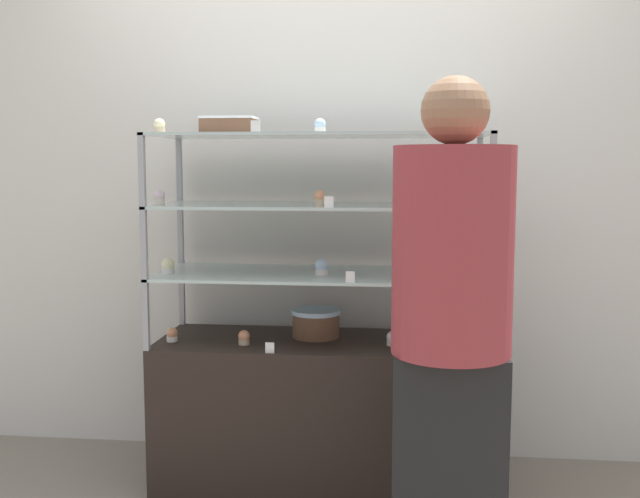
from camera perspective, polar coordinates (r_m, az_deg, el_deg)
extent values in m
plane|color=gray|center=(3.46, 0.00, -17.31)|extent=(20.00, 20.00, 0.00)
cube|color=silver|center=(3.57, 0.72, 4.96)|extent=(8.00, 0.05, 2.60)
cube|color=black|center=(3.34, 0.00, -12.30)|extent=(1.39, 0.53, 0.64)
cube|color=#99999E|center=(3.60, -10.48, -3.36)|extent=(0.02, 0.02, 0.29)
cube|color=#99999E|center=(3.47, 11.82, -3.78)|extent=(0.02, 0.02, 0.29)
cube|color=#99999E|center=(3.13, -13.13, -4.91)|extent=(0.02, 0.02, 0.29)
cube|color=#99999E|center=(2.98, 12.75, -5.50)|extent=(0.02, 0.02, 0.29)
cube|color=#B2C6C1|center=(3.20, 0.00, -1.94)|extent=(1.39, 0.53, 0.01)
cube|color=#99999E|center=(3.56, -10.57, 1.30)|extent=(0.02, 0.02, 0.29)
cube|color=#99999E|center=(3.43, 11.94, 1.07)|extent=(0.02, 0.02, 0.29)
cube|color=#99999E|center=(3.09, -13.27, 0.44)|extent=(0.02, 0.02, 0.29)
cube|color=#99999E|center=(2.93, 12.89, 0.13)|extent=(0.02, 0.02, 0.29)
cube|color=#B2C6C1|center=(3.17, 0.00, 3.33)|extent=(1.39, 0.53, 0.01)
cube|color=#99999E|center=(3.55, -10.67, 6.03)|extent=(0.02, 0.02, 0.29)
cube|color=#99999E|center=(3.41, 12.05, 5.99)|extent=(0.02, 0.02, 0.29)
cube|color=#99999E|center=(3.07, -13.41, 5.91)|extent=(0.02, 0.02, 0.29)
cube|color=#99999E|center=(2.91, 13.04, 5.89)|extent=(0.02, 0.02, 0.29)
cube|color=#B2C6C1|center=(3.17, 0.00, 8.65)|extent=(1.39, 0.53, 0.01)
cylinder|color=brown|center=(3.31, -0.31, -5.83)|extent=(0.21, 0.21, 0.10)
cylinder|color=silver|center=(3.29, -0.31, -4.78)|extent=(0.22, 0.22, 0.02)
cube|color=brown|center=(3.24, -6.90, 9.23)|extent=(0.22, 0.17, 0.06)
cube|color=white|center=(3.24, -6.91, 9.88)|extent=(0.23, 0.17, 0.01)
cylinder|color=white|center=(3.29, -11.20, -6.72)|extent=(0.05, 0.05, 0.02)
sphere|color=#E5996B|center=(3.29, -11.21, -6.30)|extent=(0.05, 0.05, 0.05)
cylinder|color=#CCB28C|center=(3.19, -5.80, -7.04)|extent=(0.05, 0.05, 0.02)
sphere|color=#E5996B|center=(3.19, -5.81, -6.61)|extent=(0.05, 0.05, 0.05)
cylinder|color=beige|center=(3.18, 5.52, -7.12)|extent=(0.05, 0.05, 0.02)
sphere|color=white|center=(3.17, 5.53, -6.68)|extent=(0.05, 0.05, 0.05)
cylinder|color=#CCB28C|center=(3.19, 11.35, -7.16)|extent=(0.05, 0.05, 0.02)
sphere|color=white|center=(3.18, 11.36, -6.73)|extent=(0.05, 0.05, 0.05)
cube|color=white|center=(3.04, -3.85, -7.52)|extent=(0.04, 0.00, 0.04)
cylinder|color=white|center=(3.24, -11.49, -1.64)|extent=(0.05, 0.05, 0.02)
sphere|color=#F4EAB2|center=(3.24, -11.50, -1.16)|extent=(0.06, 0.06, 0.06)
cylinder|color=white|center=(3.15, 0.12, -1.75)|extent=(0.05, 0.05, 0.02)
sphere|color=silver|center=(3.14, 0.12, -1.26)|extent=(0.06, 0.06, 0.06)
cylinder|color=beige|center=(3.10, 11.81, -2.00)|extent=(0.05, 0.05, 0.02)
sphere|color=silver|center=(3.10, 11.82, -1.51)|extent=(0.06, 0.06, 0.06)
cube|color=white|center=(2.94, 2.32, -2.14)|extent=(0.04, 0.00, 0.04)
cylinder|color=beige|center=(3.18, -12.13, 3.56)|extent=(0.04, 0.04, 0.03)
sphere|color=silver|center=(3.18, -12.14, 4.04)|extent=(0.05, 0.05, 0.05)
cylinder|color=#CCB28C|center=(3.04, -0.05, 3.57)|extent=(0.04, 0.04, 0.03)
sphere|color=#E5996B|center=(3.04, -0.05, 4.07)|extent=(0.05, 0.05, 0.05)
cylinder|color=beige|center=(3.04, 12.18, 3.43)|extent=(0.04, 0.04, 0.03)
sphere|color=silver|center=(3.04, 12.20, 3.93)|extent=(0.05, 0.05, 0.05)
cube|color=white|center=(2.92, 0.68, 3.60)|extent=(0.04, 0.00, 0.04)
cylinder|color=#CCB28C|center=(3.18, -12.13, 8.83)|extent=(0.04, 0.04, 0.03)
sphere|color=#F4EAB2|center=(3.18, -12.14, 9.29)|extent=(0.05, 0.05, 0.05)
cylinder|color=white|center=(3.11, 0.00, 9.03)|extent=(0.04, 0.04, 0.03)
sphere|color=silver|center=(3.11, 0.00, 9.50)|extent=(0.05, 0.05, 0.05)
cylinder|color=white|center=(3.12, 11.91, 8.88)|extent=(0.04, 0.04, 0.03)
sphere|color=silver|center=(3.12, 11.92, 9.35)|extent=(0.05, 0.05, 0.05)
cube|color=white|center=(2.96, -4.95, 9.32)|extent=(0.04, 0.00, 0.04)
cube|color=black|center=(2.64, 9.74, -16.02)|extent=(0.37, 0.20, 0.78)
cylinder|color=#993338|center=(2.46, 10.06, -0.14)|extent=(0.39, 0.39, 0.68)
sphere|color=#936B4C|center=(2.45, 10.27, 10.35)|extent=(0.22, 0.22, 0.22)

